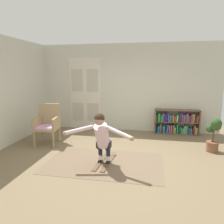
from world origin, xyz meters
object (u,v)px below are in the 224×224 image
(bookshelf, at_px, (176,123))
(skis_pair, at_px, (105,161))
(potted_plant, at_px, (214,133))
(person_skier, at_px, (102,135))
(wicker_chair, at_px, (48,123))

(bookshelf, bearing_deg, skis_pair, -124.12)
(potted_plant, distance_m, skis_pair, 2.81)
(bookshelf, distance_m, potted_plant, 1.65)
(bookshelf, relative_size, person_skier, 0.97)
(wicker_chair, relative_size, person_skier, 0.76)
(skis_pair, height_order, person_skier, person_skier)
(wicker_chair, relative_size, skis_pair, 1.12)
(potted_plant, height_order, person_skier, person_skier)
(person_skier, bearing_deg, potted_plant, 28.25)
(potted_plant, bearing_deg, person_skier, -151.75)
(bookshelf, height_order, person_skier, person_skier)
(bookshelf, height_order, potted_plant, potted_plant)
(wicker_chair, bearing_deg, skis_pair, -27.91)
(skis_pair, bearing_deg, potted_plant, 24.66)
(skis_pair, bearing_deg, bookshelf, 55.88)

